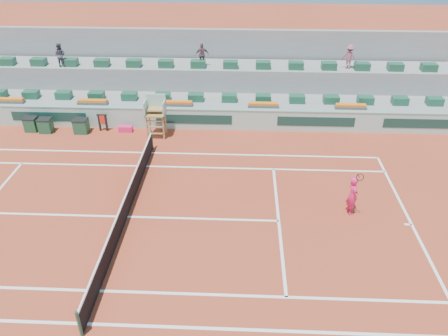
{
  "coord_description": "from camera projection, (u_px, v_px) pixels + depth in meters",
  "views": [
    {
      "loc": [
        4.74,
        -14.44,
        11.45
      ],
      "look_at": [
        4.0,
        2.5,
        1.0
      ],
      "focal_mm": 35.0,
      "sensor_mm": 36.0,
      "label": 1
    }
  ],
  "objects": [
    {
      "name": "flower_planters",
      "position": [
        135.0,
        103.0,
        25.48
      ],
      "size": [
        26.8,
        0.36,
        0.28
      ],
      "color": "#515151",
      "rests_on": "seating_tier_lower"
    },
    {
      "name": "drink_cooler_c",
      "position": [
        31.0,
        124.0,
        25.13
      ],
      "size": [
        0.72,
        0.62,
        0.84
      ],
      "color": "#184A2D",
      "rests_on": "ground"
    },
    {
      "name": "seat_row_upper",
      "position": [
        166.0,
        64.0,
        26.94
      ],
      "size": [
        32.9,
        0.6,
        0.44
      ],
      "color": "#1A4F35",
      "rests_on": "seating_tier_upper"
    },
    {
      "name": "drink_cooler_b",
      "position": [
        46.0,
        125.0,
        25.0
      ],
      "size": [
        0.75,
        0.64,
        0.84
      ],
      "color": "#184A2D",
      "rests_on": "ground"
    },
    {
      "name": "umpire_chair",
      "position": [
        156.0,
        111.0,
        24.04
      ],
      "size": [
        1.1,
        0.9,
        2.4
      ],
      "color": "#9E733C",
      "rests_on": "ground"
    },
    {
      "name": "ground",
      "position": [
        127.0,
        217.0,
        18.47
      ],
      "size": [
        90.0,
        90.0,
        0.0
      ],
      "primitive_type": "plane",
      "color": "#9B351E",
      "rests_on": "ground"
    },
    {
      "name": "seating_tier_lower",
      "position": [
        166.0,
        103.0,
        27.26
      ],
      "size": [
        36.0,
        4.0,
        1.2
      ],
      "primitive_type": "cube",
      "color": "gray",
      "rests_on": "ground"
    },
    {
      "name": "advertising_hoarding",
      "position": [
        160.0,
        118.0,
        25.36
      ],
      "size": [
        36.0,
        0.34,
        1.26
      ],
      "color": "#A0CAB9",
      "rests_on": "ground"
    },
    {
      "name": "seat_row_lower",
      "position": [
        163.0,
        97.0,
        26.06
      ],
      "size": [
        32.9,
        0.6,
        0.44
      ],
      "color": "#1A4F35",
      "rests_on": "seating_tier_lower"
    },
    {
      "name": "seating_tier_upper",
      "position": [
        169.0,
        83.0,
        28.25
      ],
      "size": [
        36.0,
        2.4,
        2.6
      ],
      "primitive_type": "cube",
      "color": "gray",
      "rests_on": "ground"
    },
    {
      "name": "spectator_mid",
      "position": [
        202.0,
        55.0,
        26.86
      ],
      "size": [
        0.88,
        0.5,
        1.42
      ],
      "primitive_type": "imported",
      "rotation": [
        0.0,
        0.0,
        3.34
      ],
      "color": "#694651",
      "rests_on": "seating_tier_upper"
    },
    {
      "name": "spectator_right",
      "position": [
        349.0,
        57.0,
        26.45
      ],
      "size": [
        1.07,
        0.84,
        1.46
      ],
      "primitive_type": "imported",
      "rotation": [
        0.0,
        0.0,
        2.78
      ],
      "color": "#9E4F62",
      "rests_on": "seating_tier_upper"
    },
    {
      "name": "spectator_left",
      "position": [
        60.0,
        55.0,
        26.78
      ],
      "size": [
        0.73,
        0.59,
        1.45
      ],
      "primitive_type": "imported",
      "rotation": [
        0.0,
        0.0,
        3.09
      ],
      "color": "#464652",
      "rests_on": "seating_tier_upper"
    },
    {
      "name": "tennis_net",
      "position": [
        126.0,
        207.0,
        18.19
      ],
      "size": [
        0.1,
        11.97,
        1.1
      ],
      "color": "black",
      "rests_on": "ground"
    },
    {
      "name": "court_lines",
      "position": [
        127.0,
        217.0,
        18.47
      ],
      "size": [
        23.89,
        11.09,
        0.01
      ],
      "color": "white",
      "rests_on": "ground"
    },
    {
      "name": "stadium_back_wall",
      "position": [
        172.0,
        62.0,
        29.14
      ],
      "size": [
        36.0,
        0.4,
        4.4
      ],
      "primitive_type": "cube",
      "color": "gray",
      "rests_on": "ground"
    },
    {
      "name": "towel_rack",
      "position": [
        103.0,
        121.0,
        25.05
      ],
      "size": [
        0.6,
        0.1,
        1.03
      ],
      "color": "black",
      "rests_on": "ground"
    },
    {
      "name": "tennis_player",
      "position": [
        352.0,
        195.0,
        18.28
      ],
      "size": [
        0.52,
        0.92,
        2.28
      ],
      "color": "#FF216B",
      "rests_on": "ground"
    },
    {
      "name": "player_bag",
      "position": [
        126.0,
        129.0,
        25.18
      ],
      "size": [
        0.79,
        0.35,
        0.35
      ],
      "primitive_type": "cube",
      "color": "#FF216B",
      "rests_on": "ground"
    },
    {
      "name": "drink_cooler_a",
      "position": [
        81.0,
        126.0,
        24.95
      ],
      "size": [
        0.81,
        0.7,
        0.84
      ],
      "color": "#184A2D",
      "rests_on": "ground"
    }
  ]
}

